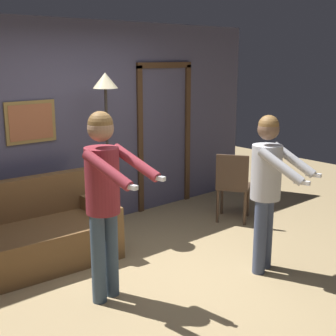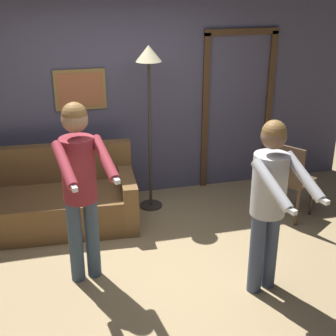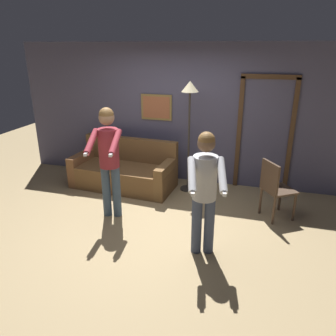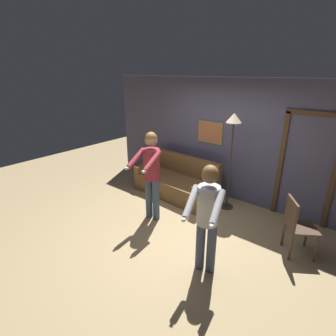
# 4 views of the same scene
# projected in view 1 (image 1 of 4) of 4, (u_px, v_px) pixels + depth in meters

# --- Properties ---
(ground_plane) EXTENTS (12.00, 12.00, 0.00)m
(ground_plane) POSITION_uv_depth(u_px,v_px,m) (165.00, 283.00, 4.56)
(ground_plane) COLOR tan
(back_wall_assembly) EXTENTS (6.40, 0.10, 2.60)m
(back_wall_assembly) POSITION_uv_depth(u_px,v_px,m) (63.00, 129.00, 5.68)
(back_wall_assembly) COLOR #4F4D67
(back_wall_assembly) RESTS_ON ground_plane
(couch) EXTENTS (1.95, 0.98, 0.87)m
(couch) POSITION_uv_depth(u_px,v_px,m) (23.00, 241.00, 4.88)
(couch) COLOR brown
(couch) RESTS_ON ground_plane
(torchiere_lamp) EXTENTS (0.29, 0.29, 1.98)m
(torchiere_lamp) POSITION_uv_depth(u_px,v_px,m) (106.00, 106.00, 5.46)
(torchiere_lamp) COLOR #332D28
(torchiere_lamp) RESTS_ON ground_plane
(person_standing_left) EXTENTS (0.52, 0.73, 1.71)m
(person_standing_left) POSITION_uv_depth(u_px,v_px,m) (104.00, 189.00, 4.04)
(person_standing_left) COLOR #3F536A
(person_standing_left) RESTS_ON ground_plane
(person_standing_right) EXTENTS (0.53, 0.67, 1.61)m
(person_standing_right) POSITION_uv_depth(u_px,v_px,m) (268.00, 181.00, 4.62)
(person_standing_right) COLOR #424D69
(person_standing_right) RESTS_ON ground_plane
(dining_chair_distant) EXTENTS (0.58, 0.58, 0.93)m
(dining_chair_distant) POSITION_uv_depth(u_px,v_px,m) (233.00, 183.00, 6.16)
(dining_chair_distant) COLOR #4C3828
(dining_chair_distant) RESTS_ON ground_plane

